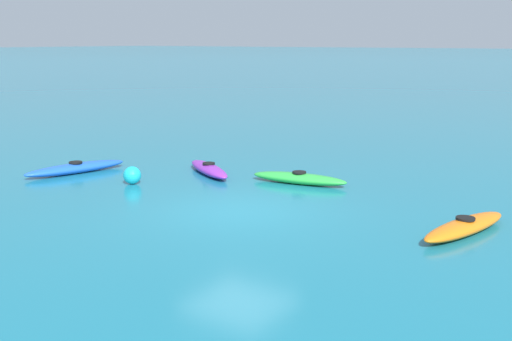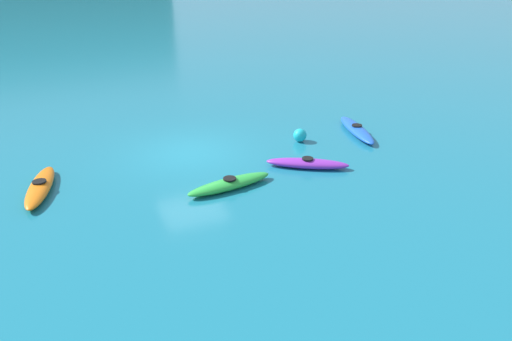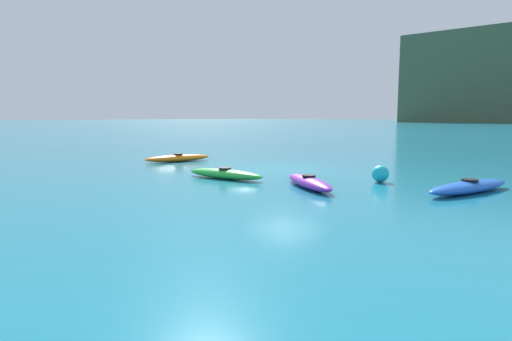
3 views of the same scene
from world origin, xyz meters
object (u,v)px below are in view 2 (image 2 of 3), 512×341
at_px(kayak_orange, 40,187).
at_px(buoy_cyan, 300,135).
at_px(kayak_blue, 357,130).
at_px(kayak_purple, 307,163).
at_px(kayak_green, 230,184).

xyz_separation_m(kayak_orange, buoy_cyan, (9.55, 0.62, 0.10)).
height_order(kayak_blue, kayak_purple, same).
distance_m(kayak_blue, kayak_green, 7.18).
height_order(kayak_green, buoy_cyan, buoy_cyan).
bearing_deg(buoy_cyan, kayak_orange, -176.29).
bearing_deg(kayak_purple, kayak_green, -171.88).
bearing_deg(kayak_purple, kayak_orange, 168.46).
height_order(kayak_green, kayak_purple, same).
bearing_deg(kayak_orange, buoy_cyan, 3.71).
bearing_deg(kayak_blue, buoy_cyan, 177.81).
xyz_separation_m(kayak_blue, buoy_cyan, (-2.61, 0.10, 0.10)).
distance_m(kayak_blue, buoy_cyan, 2.61).
bearing_deg(kayak_blue, kayak_green, -157.86).
bearing_deg(buoy_cyan, kayak_blue, -2.19).
height_order(kayak_orange, kayak_green, same).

